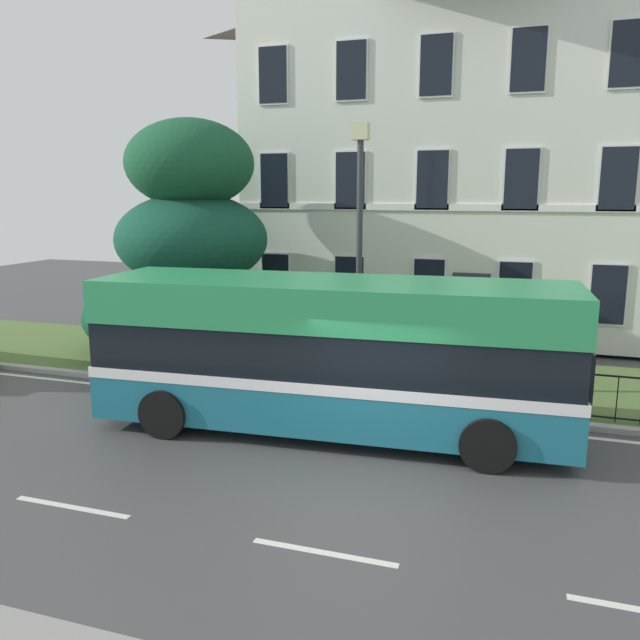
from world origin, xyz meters
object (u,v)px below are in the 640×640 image
Objects in this scene: georgian_townhouse at (488,139)px; litter_bin at (244,358)px; single_decker_bus at (332,353)px; evergreen_tree at (189,263)px; street_lamp_post at (359,240)px.

litter_bin is (-4.89, -9.52, -5.78)m from georgian_townhouse.
single_decker_bus is (-1.95, -11.81, -4.86)m from georgian_townhouse.
street_lamp_post is (5.76, -2.45, 0.96)m from evergreen_tree.
litter_bin is (-2.94, 2.29, -0.92)m from single_decker_bus.
street_lamp_post is at bearing -23.04° from evergreen_tree.
street_lamp_post is 4.09m from litter_bin.
litter_bin is at bearing -41.87° from evergreen_tree.
street_lamp_post is (-2.06, -9.34, -2.83)m from georgian_townhouse.
georgian_townhouse is 2.24× the size of evergreen_tree.
litter_bin is at bearing 138.75° from single_decker_bus.
litter_bin is at bearing -176.36° from street_lamp_post.
litter_bin is at bearing -117.18° from georgian_townhouse.
evergreen_tree is 6.33m from street_lamp_post.
georgian_townhouse is at bearing 77.29° from single_decker_bus.
evergreen_tree is at bearing 136.72° from single_decker_bus.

